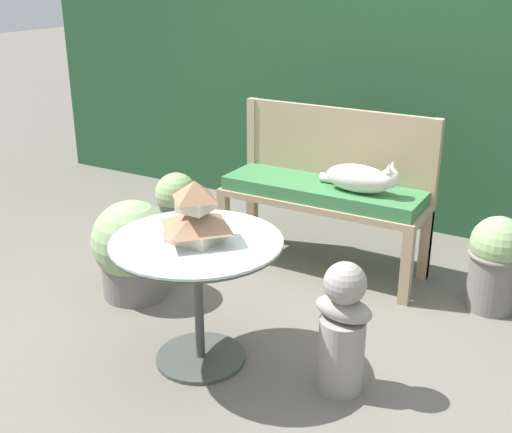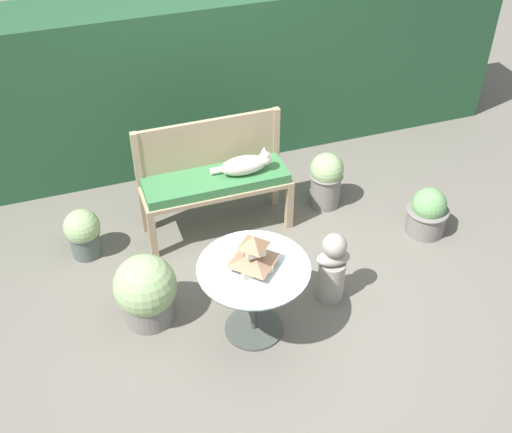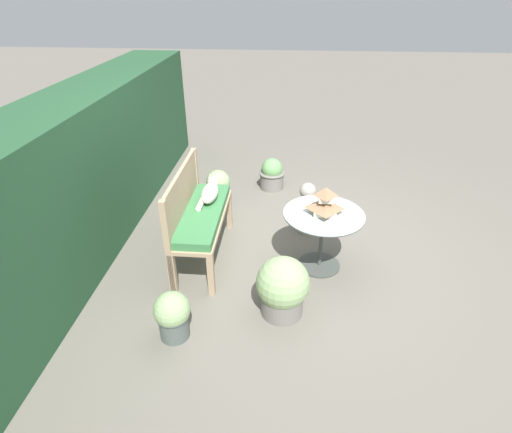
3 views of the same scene
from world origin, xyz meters
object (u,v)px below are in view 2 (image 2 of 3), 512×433
(garden_bench, at_px, (216,185))
(pagoda_birdhouse, at_px, (254,254))
(potted_plant_table_far, at_px, (326,179))
(potted_plant_bench_right, at_px, (428,212))
(cat, at_px, (245,165))
(garden_bust, at_px, (332,268))
(patio_table, at_px, (254,281))
(potted_plant_patio_mid, at_px, (146,291))
(potted_plant_hedge_corner, at_px, (83,232))

(garden_bench, bearing_deg, pagoda_birdhouse, -93.66)
(pagoda_birdhouse, height_order, potted_plant_table_far, pagoda_birdhouse)
(potted_plant_bench_right, bearing_deg, cat, 157.83)
(potted_plant_table_far, bearing_deg, pagoda_birdhouse, -132.07)
(potted_plant_table_far, bearing_deg, garden_bust, -111.70)
(patio_table, relative_size, potted_plant_patio_mid, 1.39)
(potted_plant_patio_mid, relative_size, potted_plant_bench_right, 1.28)
(potted_plant_table_far, height_order, potted_plant_patio_mid, potted_plant_patio_mid)
(garden_bench, distance_m, garden_bust, 1.27)
(garden_bust, xyz_separation_m, potted_plant_patio_mid, (-1.40, 0.24, -0.02))
(garden_bench, xyz_separation_m, potted_plant_patio_mid, (-0.80, -0.86, -0.20))
(cat, xyz_separation_m, garden_bust, (0.35, -1.06, -0.35))
(patio_table, xyz_separation_m, potted_plant_table_far, (1.13, 1.25, -0.22))
(cat, height_order, potted_plant_hedge_corner, cat)
(potted_plant_patio_mid, bearing_deg, pagoda_birdhouse, -27.52)
(potted_plant_hedge_corner, distance_m, potted_plant_patio_mid, 0.96)
(potted_plant_bench_right, bearing_deg, potted_plant_table_far, 136.14)
(garden_bust, bearing_deg, potted_plant_bench_right, 27.78)
(garden_bench, height_order, cat, cat)
(garden_bench, relative_size, garden_bust, 2.03)
(potted_plant_hedge_corner, height_order, potted_plant_patio_mid, potted_plant_patio_mid)
(garden_bench, relative_size, potted_plant_table_far, 2.35)
(garden_bust, relative_size, potted_plant_patio_mid, 1.09)
(pagoda_birdhouse, distance_m, potted_plant_hedge_corner, 1.74)
(garden_bust, bearing_deg, patio_table, -163.62)
(patio_table, relative_size, pagoda_birdhouse, 2.76)
(pagoda_birdhouse, height_order, potted_plant_hedge_corner, pagoda_birdhouse)
(garden_bench, distance_m, potted_plant_table_far, 1.06)
(garden_bench, distance_m, potted_plant_patio_mid, 1.19)
(pagoda_birdhouse, bearing_deg, potted_plant_hedge_corner, 130.25)
(garden_bust, distance_m, potted_plant_table_far, 1.20)
(patio_table, bearing_deg, potted_plant_bench_right, 18.07)
(potted_plant_bench_right, bearing_deg, garden_bust, -157.81)
(garden_bench, distance_m, cat, 0.31)
(garden_bench, relative_size, potted_plant_patio_mid, 2.22)
(cat, height_order, potted_plant_table_far, cat)
(potted_plant_patio_mid, bearing_deg, cat, 37.87)
(cat, height_order, potted_plant_bench_right, cat)
(patio_table, bearing_deg, garden_bust, 10.80)
(garden_bench, relative_size, potted_plant_bench_right, 2.85)
(patio_table, xyz_separation_m, potted_plant_bench_right, (1.81, 0.59, -0.30))
(potted_plant_table_far, xyz_separation_m, potted_plant_hedge_corner, (-2.20, 0.02, -0.05))
(potted_plant_table_far, relative_size, potted_plant_patio_mid, 0.95)
(pagoda_birdhouse, bearing_deg, potted_plant_patio_mid, 152.48)
(garden_bench, xyz_separation_m, potted_plant_bench_right, (1.73, -0.64, -0.27))
(garden_bust, bearing_deg, potted_plant_table_far, 73.88)
(cat, xyz_separation_m, potted_plant_bench_right, (1.48, -0.60, -0.44))
(cat, relative_size, potted_plant_bench_right, 1.15)
(potted_plant_hedge_corner, bearing_deg, pagoda_birdhouse, -49.75)
(pagoda_birdhouse, xyz_separation_m, potted_plant_bench_right, (1.81, 0.59, -0.55))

